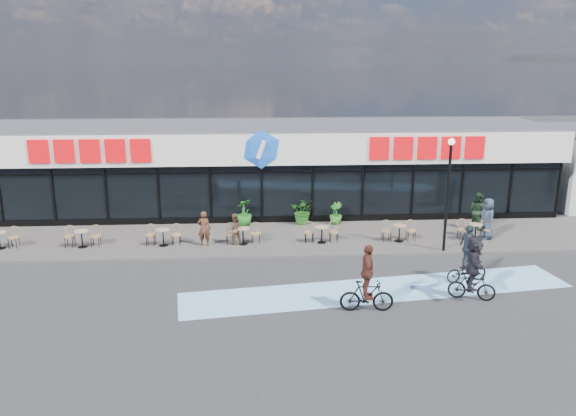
{
  "coord_description": "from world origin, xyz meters",
  "views": [
    {
      "loc": [
        -0.29,
        -19.79,
        7.94
      ],
      "look_at": [
        1.08,
        3.5,
        1.74
      ],
      "focal_mm": 35.0,
      "sensor_mm": 36.0,
      "label": 1
    }
  ],
  "objects": [
    {
      "name": "patron_left",
      "position": [
        -2.55,
        3.53,
        0.87
      ],
      "size": [
        0.6,
        0.42,
        1.55
      ],
      "primitive_type": "imported",
      "rotation": [
        0.0,
        0.0,
        3.05
      ],
      "color": "#492B1A",
      "rests_on": "sidewalk"
    },
    {
      "name": "potted_plant_mid",
      "position": [
        2.01,
        6.63,
        0.75
      ],
      "size": [
        1.35,
        1.23,
        1.3
      ],
      "primitive_type": "imported",
      "rotation": [
        0.0,
        0.0,
        6.08
      ],
      "color": "#215C1A",
      "rests_on": "sidewalk"
    },
    {
      "name": "bistro_set_0",
      "position": [
        -11.24,
        3.72,
        0.56
      ],
      "size": [
        1.54,
        0.62,
        0.9
      ],
      "color": "tan",
      "rests_on": "sidewalk"
    },
    {
      "name": "potted_plant_left",
      "position": [
        -0.87,
        6.52,
        0.75
      ],
      "size": [
        1.02,
        1.02,
        1.29
      ],
      "primitive_type": "imported",
      "rotation": [
        0.0,
        0.0,
        3.92
      ],
      "color": "#216B1E",
      "rests_on": "sidewalk"
    },
    {
      "name": "bistro_set_5",
      "position": [
        6.04,
        3.72,
        0.56
      ],
      "size": [
        1.54,
        0.62,
        0.9
      ],
      "color": "tan",
      "rests_on": "sidewalk"
    },
    {
      "name": "bistro_set_3",
      "position": [
        -0.87,
        3.72,
        0.56
      ],
      "size": [
        1.54,
        0.62,
        0.9
      ],
      "color": "tan",
      "rests_on": "sidewalk"
    },
    {
      "name": "cyclist_a",
      "position": [
        6.99,
        -2.47,
        1.12
      ],
      "size": [
        1.63,
        1.79,
        2.29
      ],
      "color": "black",
      "rests_on": "ground"
    },
    {
      "name": "bistro_set_2",
      "position": [
        -4.33,
        3.72,
        0.56
      ],
      "size": [
        1.54,
        0.62,
        0.9
      ],
      "color": "tan",
      "rests_on": "sidewalk"
    },
    {
      "name": "pedestrian_a",
      "position": [
        10.06,
        3.79,
        1.03
      ],
      "size": [
        0.74,
        1.0,
        1.86
      ],
      "primitive_type": "imported",
      "rotation": [
        0.0,
        0.0,
        -1.4
      ],
      "color": "#293540",
      "rests_on": "sidewalk"
    },
    {
      "name": "potted_plant_right",
      "position": [
        3.61,
        6.5,
        0.64
      ],
      "size": [
        0.86,
        0.86,
        1.08
      ],
      "primitive_type": "imported",
      "rotation": [
        0.0,
        0.0,
        5.56
      ],
      "color": "#256A1E",
      "rests_on": "sidewalk"
    },
    {
      "name": "ground",
      "position": [
        0.0,
        0.0,
        0.0
      ],
      "size": [
        120.0,
        120.0,
        0.0
      ],
      "primitive_type": "plane",
      "color": "#28282B",
      "rests_on": "ground"
    },
    {
      "name": "bistro_set_6",
      "position": [
        9.49,
        3.72,
        0.56
      ],
      "size": [
        1.54,
        0.62,
        0.9
      ],
      "color": "tan",
      "rests_on": "sidewalk"
    },
    {
      "name": "patron_right",
      "position": [
        -1.25,
        3.65,
        0.8
      ],
      "size": [
        0.77,
        0.65,
        1.39
      ],
      "primitive_type": "imported",
      "rotation": [
        0.0,
        0.0,
        3.33
      ],
      "color": "brown",
      "rests_on": "sidewalk"
    },
    {
      "name": "building",
      "position": [
        -0.0,
        9.93,
        2.34
      ],
      "size": [
        30.6,
        6.57,
        4.75
      ],
      "color": "black",
      "rests_on": "ground"
    },
    {
      "name": "cyclist_b",
      "position": [
        7.4,
        -0.9,
        0.85
      ],
      "size": [
        1.69,
        1.07,
        2.17
      ],
      "color": "black",
      "rests_on": "ground"
    },
    {
      "name": "cyclist_c",
      "position": [
        3.24,
        -3.17,
        0.93
      ],
      "size": [
        1.78,
        1.09,
        2.27
      ],
      "color": "black",
      "rests_on": "ground"
    },
    {
      "name": "sidewalk",
      "position": [
        0.0,
        4.5,
        0.05
      ],
      "size": [
        44.0,
        5.0,
        0.1
      ],
      "primitive_type": "cube",
      "color": "#524C49",
      "rests_on": "ground"
    },
    {
      "name": "pedestrian_b",
      "position": [
        10.22,
        5.33,
        0.98
      ],
      "size": [
        0.95,
        1.05,
        1.76
      ],
      "primitive_type": "imported",
      "rotation": [
        0.0,
        0.0,
        1.97
      ],
      "color": "black",
      "rests_on": "sidewalk"
    },
    {
      "name": "bistro_set_1",
      "position": [
        -7.78,
        3.72,
        0.56
      ],
      "size": [
        1.54,
        0.62,
        0.9
      ],
      "color": "tan",
      "rests_on": "sidewalk"
    },
    {
      "name": "bistro_set_4",
      "position": [
        2.58,
        3.72,
        0.56
      ],
      "size": [
        1.54,
        0.62,
        0.9
      ],
      "color": "tan",
      "rests_on": "sidewalk"
    },
    {
      "name": "lamp_post",
      "position": [
        7.62,
        2.3,
        2.96
      ],
      "size": [
        0.28,
        0.28,
        4.76
      ],
      "color": "black",
      "rests_on": "sidewalk"
    },
    {
      "name": "bike_lane",
      "position": [
        4.0,
        -1.5,
        0.01
      ],
      "size": [
        14.17,
        4.13,
        0.01
      ],
      "primitive_type": "cube",
      "rotation": [
        0.0,
        0.0,
        0.14
      ],
      "color": "#7EBCEE",
      "rests_on": "ground"
    }
  ]
}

